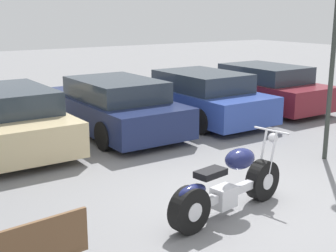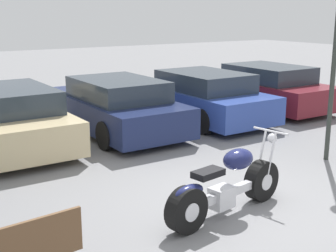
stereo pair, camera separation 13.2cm
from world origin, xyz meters
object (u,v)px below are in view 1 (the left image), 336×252
object	(u,v)px
parked_car_champagne	(5,118)
parked_car_blue	(197,96)
motorcycle	(228,187)
parked_car_navy	(112,106)
lamp_post	(335,31)
parked_car_maroon	(259,87)

from	to	relation	value
parked_car_champagne	parked_car_blue	bearing A→B (deg)	-2.39
motorcycle	parked_car_champagne	xyz separation A→B (m)	(-1.61, 5.28, 0.19)
parked_car_navy	lamp_post	distance (m)	5.24
parked_car_navy	lamp_post	xyz separation A→B (m)	(2.43, -4.26, 1.84)
motorcycle	parked_car_navy	size ratio (longest dim) A/B	0.50
motorcycle	lamp_post	distance (m)	3.98
motorcycle	parked_car_maroon	distance (m)	7.84
parked_car_blue	parked_car_maroon	bearing A→B (deg)	4.14
parked_car_maroon	parked_car_champagne	bearing A→B (deg)	179.79
parked_car_champagne	parked_car_maroon	xyz separation A→B (m)	(7.43, -0.03, 0.00)
motorcycle	parked_car_blue	xyz separation A→B (m)	(3.34, 5.07, 0.19)
parked_car_maroon	parked_car_navy	bearing A→B (deg)	-178.96
lamp_post	motorcycle	bearing A→B (deg)	-164.80
parked_car_champagne	parked_car_blue	xyz separation A→B (m)	(4.95, -0.21, 0.00)
parked_car_champagne	parked_car_navy	bearing A→B (deg)	-2.70
motorcycle	lamp_post	world-z (taller)	lamp_post
parked_car_champagne	lamp_post	world-z (taller)	lamp_post
lamp_post	parked_car_champagne	bearing A→B (deg)	138.24
parked_car_champagne	parked_car_navy	size ratio (longest dim) A/B	1.00
motorcycle	parked_car_blue	distance (m)	6.08
lamp_post	parked_car_blue	bearing A→B (deg)	89.36
motorcycle	parked_car_maroon	xyz separation A→B (m)	(5.82, 5.25, 0.19)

